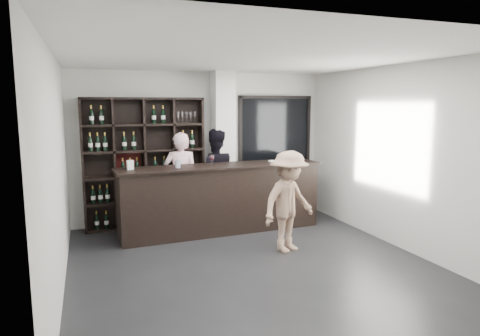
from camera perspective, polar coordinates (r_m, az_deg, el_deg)
name	(u,v)px	position (r m, az deg, el deg)	size (l,w,h in m)	color
floor	(253,266)	(6.25, 1.74, -12.91)	(5.00, 5.50, 0.01)	black
wine_shelf	(145,163)	(8.11, -12.59, 0.66)	(2.20, 0.35, 2.40)	black
structural_column	(223,147)	(8.31, -2.24, 2.78)	(0.40, 0.40, 2.90)	silver
glass_panel	(275,147)	(8.95, 4.68, 2.85)	(1.60, 0.08, 2.10)	black
tasting_counter	(221,198)	(7.68, -2.51, -4.06)	(3.67, 0.75, 1.21)	black
taster_pink	(181,179)	(8.06, -7.85, -1.53)	(0.65, 0.42, 1.77)	beige
taster_black	(215,176)	(8.26, -3.32, -1.05)	(0.88, 0.69, 1.82)	black
customer	(289,202)	(6.66, 6.53, -4.48)	(1.02, 0.58, 1.58)	#92715B
wine_glass	(212,159)	(7.53, -3.79, 1.16)	(0.09, 0.09, 0.21)	white
spit_cup	(178,164)	(7.30, -8.29, 0.51)	(0.10, 0.10, 0.13)	silver
napkin_stack	(272,161)	(8.04, 4.34, 0.92)	(0.12, 0.12, 0.02)	white
card_stand	(130,165)	(7.25, -14.43, 0.39)	(0.10, 0.05, 0.16)	white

